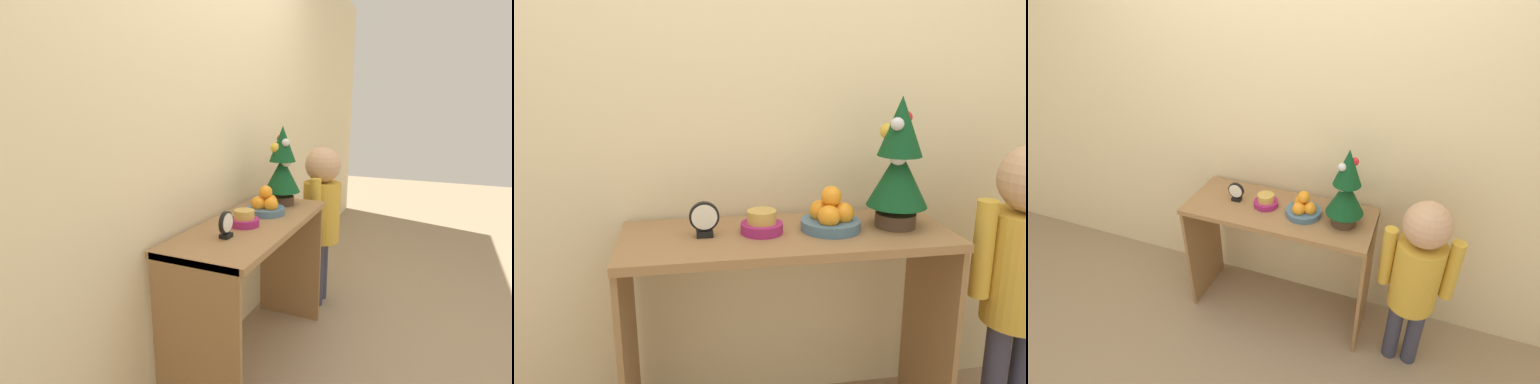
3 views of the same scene
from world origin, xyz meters
TOP-DOWN VIEW (x-y plane):
  - ground_plane at (0.00, 0.00)m, footprint 12.00×12.00m
  - back_wall at (0.00, 0.48)m, footprint 7.00×0.05m
  - console_table at (0.00, 0.22)m, footprint 1.12×0.44m
  - mini_tree at (0.39, 0.22)m, footprint 0.21×0.21m
  - fruit_bowl at (0.15, 0.22)m, footprint 0.20×0.20m
  - singing_bowl at (-0.09, 0.23)m, footprint 0.14×0.14m
  - desk_clock at (-0.28, 0.22)m, footprint 0.10×0.04m
  - child_figure at (0.82, 0.09)m, footprint 0.39×0.25m

SIDE VIEW (x-z plane):
  - ground_plane at x=0.00m, z-range 0.00..0.00m
  - console_table at x=0.00m, z-range 0.20..0.99m
  - child_figure at x=0.82m, z-range 0.14..1.23m
  - singing_bowl at x=-0.09m, z-range 0.78..0.86m
  - fruit_bowl at x=0.15m, z-range 0.76..0.91m
  - desk_clock at x=-0.28m, z-range 0.79..0.91m
  - mini_tree at x=0.39m, z-range 0.79..1.24m
  - back_wall at x=0.00m, z-range 0.00..2.50m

